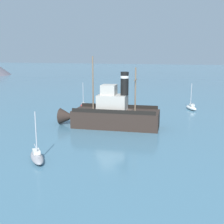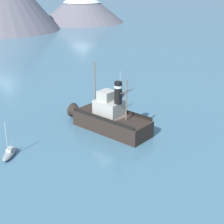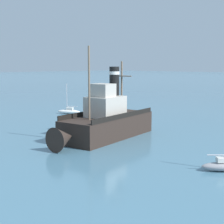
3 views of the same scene
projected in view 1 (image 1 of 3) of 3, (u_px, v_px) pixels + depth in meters
The scene contains 5 objects.
ground_plane at pixel (121, 127), 39.81m from camera, with size 600.00×600.00×0.00m, color #477289.
old_tugboat at pixel (112, 114), 39.55m from camera, with size 6.40×14.77×9.90m.
sailboat_white at pixel (191, 107), 52.57m from camera, with size 3.81×2.92×4.90m.
sailboat_red at pixel (84, 106), 53.90m from camera, with size 3.72×3.13×4.90m.
sailboat_grey at pixel (37, 157), 26.88m from camera, with size 3.46×3.47×4.90m.
Camera 1 is at (-36.17, -13.57, 9.92)m, focal length 45.00 mm.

